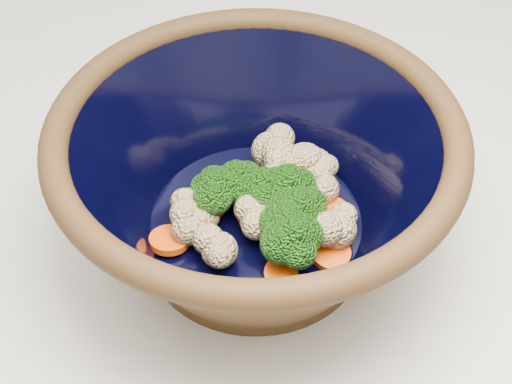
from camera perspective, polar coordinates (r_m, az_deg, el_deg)
name	(u,v)px	position (r m, az deg, el deg)	size (l,w,h in m)	color
mixing_bowl	(256,180)	(0.56, 0.00, 0.94)	(0.35, 0.35, 0.14)	black
vegetable_pile	(270,201)	(0.58, 1.13, -0.69)	(0.17, 0.15, 0.05)	#608442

